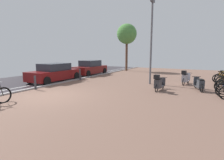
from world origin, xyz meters
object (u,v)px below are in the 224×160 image
at_px(scooter_near, 185,78).
at_px(scooter_mid, 159,83).
at_px(lamp_post, 151,38).
at_px(bicycle_rack_10, 224,78).
at_px(street_tree, 127,34).
at_px(bollard_near, 35,83).
at_px(bollard_far, 80,75).
at_px(bicycle_rack_09, 222,78).
at_px(scooter_far, 199,84).
at_px(parked_car_far, 90,68).
at_px(parked_car_near, 55,73).
at_px(bicycle_rack_08, 224,80).

relative_size(scooter_near, scooter_mid, 0.97).
distance_m(scooter_near, lamp_post, 3.71).
relative_size(bicycle_rack_10, street_tree, 0.23).
height_order(bollard_near, bollard_far, bollard_far).
relative_size(bicycle_rack_09, scooter_far, 0.75).
xyz_separation_m(parked_car_far, lamp_post, (7.09, -2.61, 2.56)).
bearing_deg(bollard_near, bollard_far, 90.00).
bearing_deg(parked_car_near, bollard_far, 44.94).
bearing_deg(scooter_mid, scooter_far, 29.56).
distance_m(bicycle_rack_09, parked_car_far, 11.74).
distance_m(scooter_mid, lamp_post, 3.63).
relative_size(parked_car_near, bollard_far, 4.59).
bearing_deg(scooter_near, bicycle_rack_09, 41.14).
bearing_deg(street_tree, bicycle_rack_09, -27.66).
bearing_deg(parked_car_far, scooter_mid, -29.65).
xyz_separation_m(bicycle_rack_08, lamp_post, (-4.73, -2.36, 2.90)).
xyz_separation_m(bicycle_rack_08, scooter_mid, (-3.62, -4.42, 0.12)).
relative_size(bicycle_rack_09, bollard_near, 1.49).
xyz_separation_m(bicycle_rack_09, lamp_post, (-4.64, -2.98, 2.90)).
bearing_deg(bicycle_rack_08, street_tree, 149.84).
relative_size(scooter_far, parked_car_near, 0.40).
distance_m(bicycle_rack_10, parked_car_far, 11.98).
xyz_separation_m(parked_car_near, street_tree, (1.65, 10.56, 3.86)).
height_order(bicycle_rack_08, bollard_far, bicycle_rack_08).
distance_m(bicycle_rack_09, scooter_far, 4.08).
bearing_deg(parked_car_near, street_tree, 81.10).
bearing_deg(bicycle_rack_10, scooter_far, -109.77).
distance_m(bicycle_rack_08, scooter_mid, 5.71).
bearing_deg(lamp_post, parked_car_far, 159.79).
distance_m(bicycle_rack_08, bollard_far, 10.87).
xyz_separation_m(scooter_mid, parked_car_far, (-8.20, 4.67, 0.22)).
bearing_deg(bicycle_rack_10, street_tree, 155.62).
height_order(parked_car_near, lamp_post, lamp_post).
relative_size(scooter_far, lamp_post, 0.29).
bearing_deg(bollard_far, bicycle_rack_08, 17.52).
height_order(scooter_near, bollard_near, scooter_near).
bearing_deg(bicycle_rack_09, bicycle_rack_08, -82.03).
relative_size(street_tree, bollard_near, 6.80).
xyz_separation_m(parked_car_near, parked_car_far, (-0.04, 4.93, 0.01)).
bearing_deg(bicycle_rack_08, bollard_far, -162.48).
bearing_deg(lamp_post, street_tree, 123.22).
height_order(bicycle_rack_08, bicycle_rack_09, bicycle_rack_08).
bearing_deg(bollard_near, scooter_far, 26.43).
bearing_deg(bicycle_rack_08, bicycle_rack_09, 97.97).
bearing_deg(bollard_near, street_tree, 88.97).
bearing_deg(bicycle_rack_08, lamp_post, -153.45).
relative_size(scooter_mid, street_tree, 0.30).
bearing_deg(lamp_post, bollard_near, -136.99).
distance_m(parked_car_far, bollard_near, 8.01).
xyz_separation_m(scooter_mid, scooter_far, (2.13, 1.21, -0.07)).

